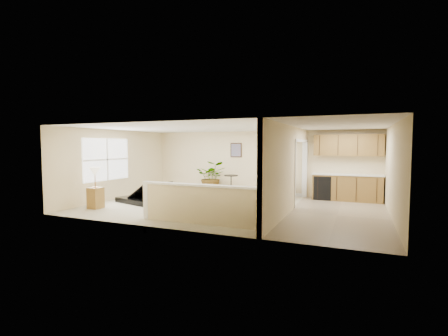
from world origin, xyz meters
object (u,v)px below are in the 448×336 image
at_px(accent_table, 231,182).
at_px(loveseat, 273,189).
at_px(palm_plant, 212,177).
at_px(lamp_stand, 95,191).
at_px(piano_bench, 182,197).
at_px(piano, 148,183).
at_px(small_plant, 278,192).

bearing_deg(accent_table, loveseat, 3.28).
height_order(accent_table, palm_plant, palm_plant).
xyz_separation_m(palm_plant, lamp_stand, (-1.94, -4.34, -0.10)).
bearing_deg(piano_bench, loveseat, 50.24).
bearing_deg(loveseat, palm_plant, -165.80).
relative_size(piano, palm_plant, 1.53).
relative_size(piano_bench, lamp_stand, 0.63).
xyz_separation_m(loveseat, accent_table, (-1.65, -0.09, 0.20)).
bearing_deg(piano_bench, lamp_stand, -147.84).
bearing_deg(piano_bench, palm_plant, 95.89).
distance_m(accent_table, palm_plant, 1.00).
height_order(piano, piano_bench, piano).
distance_m(loveseat, palm_plant, 2.63).
bearing_deg(loveseat, piano_bench, -111.88).
bearing_deg(accent_table, lamp_stand, -125.32).
height_order(loveseat, small_plant, loveseat).
height_order(piano, loveseat, piano).
relative_size(loveseat, small_plant, 2.95).
relative_size(piano, piano_bench, 2.72).
bearing_deg(piano, piano_bench, 4.65).
bearing_deg(accent_table, small_plant, -5.05).
xyz_separation_m(small_plant, lamp_stand, (-4.79, -3.91, 0.31)).
xyz_separation_m(accent_table, lamp_stand, (-2.89, -4.08, 0.03)).
height_order(accent_table, small_plant, accent_table).
bearing_deg(small_plant, piano_bench, -135.43).
height_order(palm_plant, small_plant, palm_plant).
relative_size(small_plant, lamp_stand, 0.43).
distance_m(accent_table, small_plant, 1.92).
bearing_deg(small_plant, accent_table, 174.95).
bearing_deg(small_plant, loveseat, 132.51).
bearing_deg(palm_plant, lamp_stand, -114.09).
xyz_separation_m(piano, accent_table, (2.19, 2.37, -0.14)).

